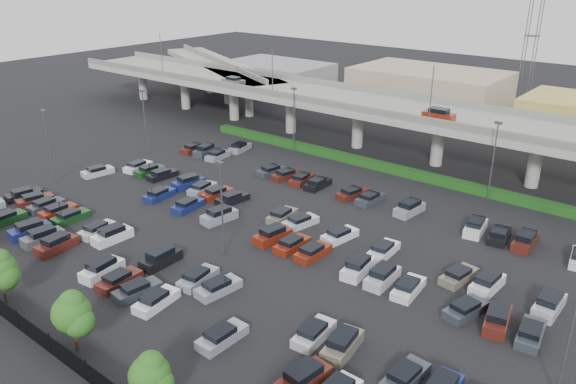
{
  "coord_description": "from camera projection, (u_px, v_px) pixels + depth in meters",
  "views": [
    {
      "loc": [
        37.8,
        -44.23,
        28.44
      ],
      "look_at": [
        -2.54,
        5.82,
        2.0
      ],
      "focal_mm": 35.0,
      "sensor_mm": 36.0,
      "label": 1
    }
  ],
  "objects": [
    {
      "name": "on_ramp",
      "position": [
        219.0,
        68.0,
        123.23
      ],
      "size": [
        50.93,
        30.13,
        8.8
      ],
      "color": "gray",
      "rests_on": "ground"
    },
    {
      "name": "ground",
      "position": [
        273.0,
        228.0,
        64.6
      ],
      "size": [
        280.0,
        280.0,
        0.0
      ],
      "primitive_type": "plane",
      "color": "black"
    },
    {
      "name": "distant_buildings",
      "position": [
        548.0,
        110.0,
        100.51
      ],
      "size": [
        138.0,
        24.0,
        9.0
      ],
      "color": "gray",
      "rests_on": "ground"
    },
    {
      "name": "hedge",
      "position": [
        383.0,
        167.0,
        82.39
      ],
      "size": [
        66.0,
        1.6,
        1.1
      ],
      "primitive_type": "cube",
      "color": "#184012",
      "rests_on": "ground"
    },
    {
      "name": "parked_cars",
      "position": [
        253.0,
        236.0,
        61.45
      ],
      "size": [
        63.01,
        41.65,
        1.67
      ],
      "color": "gray",
      "rests_on": "ground"
    },
    {
      "name": "comm_tower",
      "position": [
        533.0,
        33.0,
        109.63
      ],
      "size": [
        2.4,
        2.4,
        30.0
      ],
      "color": "#4A4A4E",
      "rests_on": "ground"
    },
    {
      "name": "light_poles",
      "position": [
        257.0,
        165.0,
        66.06
      ],
      "size": [
        66.9,
        48.38,
        10.3
      ],
      "color": "#4A4A4E",
      "rests_on": "ground"
    },
    {
      "name": "tree_row",
      "position": [
        60.0,
        307.0,
        43.75
      ],
      "size": [
        65.07,
        3.66,
        5.94
      ],
      "color": "#332316",
      "rests_on": "ground"
    },
    {
      "name": "overpass",
      "position": [
        408.0,
        114.0,
        85.07
      ],
      "size": [
        150.0,
        13.0,
        15.8
      ],
      "color": "gray",
      "rests_on": "ground"
    },
    {
      "name": "fence",
      "position": [
        43.0,
        340.0,
        44.13
      ],
      "size": [
        70.0,
        0.1,
        2.0
      ],
      "color": "black",
      "rests_on": "ground"
    }
  ]
}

